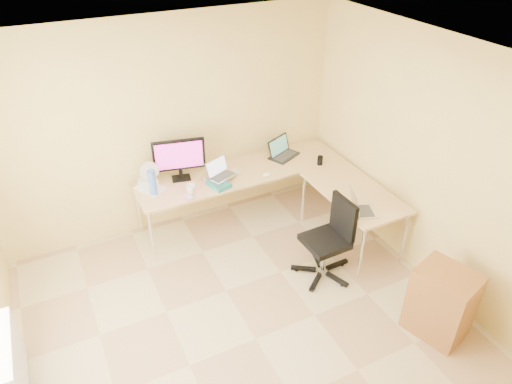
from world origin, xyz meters
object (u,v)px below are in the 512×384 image
water_bottle (152,183)px  cabinet (441,303)px  laptop_return (364,204)px  laptop_black (284,148)px  mug (190,189)px  keyboard (222,176)px  desk_fan (149,174)px  desk_return (351,216)px  laptop_center (221,169)px  office_chair (325,238)px  monitor (179,160)px  desk_main (242,195)px

water_bottle → cabinet: water_bottle is taller
cabinet → laptop_return: bearing=79.1°
laptop_black → mug: laptop_black is taller
keyboard → desk_fan: size_ratio=1.61×
laptop_black → keyboard: laptop_black is taller
desk_return → keyboard: size_ratio=2.88×
desk_fan → laptop_center: bearing=-16.5°
mug → laptop_center: bearing=11.9°
desk_return → laptop_black: bearing=106.5°
laptop_return → office_chair: (-0.44, 0.04, -0.34)m
cabinet → keyboard: bearing=98.7°
monitor → desk_fan: (-0.37, 0.05, -0.12)m
keyboard → mug: size_ratio=4.27×
desk_fan → laptop_return: size_ratio=0.83×
monitor → water_bottle: (-0.39, -0.19, -0.11)m
desk_fan → office_chair: 2.16m
water_bottle → desk_fan: (0.02, 0.24, -0.01)m
desk_return → laptop_black: size_ratio=3.30×
laptop_black → desk_return: bearing=-98.5°
laptop_return → office_chair: bearing=105.7°
laptop_return → cabinet: 1.23m
laptop_black → laptop_return: 1.49m
keyboard → desk_fan: desk_fan is taller
desk_fan → office_chair: (1.46, -1.55, -0.37)m
mug → cabinet: 2.88m
laptop_center → laptop_return: 1.70m
keyboard → laptop_center: bearing=-123.2°
cabinet → office_chair: bearing=98.6°
keyboard → mug: 0.50m
cabinet → monitor: bearing=105.0°
office_chair → cabinet: bearing=-66.2°
desk_fan → laptop_return: bearing=-35.8°
desk_main → laptop_return: 1.67m
monitor → office_chair: bearing=-41.7°
desk_return → desk_fan: size_ratio=4.62×
mug → desk_main: bearing=14.4°
keyboard → laptop_return: bearing=-58.6°
mug → office_chair: office_chair is taller
mug → water_bottle: water_bottle is taller
desk_main → water_bottle: bearing=-178.1°
laptop_return → desk_return: bearing=-4.0°
monitor → office_chair: (1.09, -1.50, -0.49)m
laptop_black → laptop_return: bearing=-109.4°
keyboard → monitor: bearing=152.8°
desk_return → laptop_center: laptop_center is taller
laptop_return → cabinet: (0.11, -1.13, -0.48)m
keyboard → desk_fan: 0.87m
water_bottle → laptop_return: (1.92, -1.35, -0.04)m
desk_return → monitor: 2.15m
desk_main → cabinet: desk_main is taller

